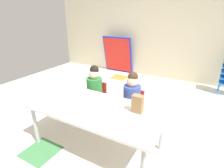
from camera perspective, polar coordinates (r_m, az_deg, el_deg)
The scene contains 9 objects.
ground_plane at distance 3.35m, azimuth 1.97°, elevation -9.57°, with size 6.56×4.87×0.02m.
back_wall at distance 5.17m, azimuth 15.36°, elevation 17.13°, with size 6.56×0.10×2.78m, color beige.
craft_table at distance 2.36m, azimuth -4.93°, elevation -8.30°, with size 1.71×0.84×0.60m.
seated_child_near_camera at distance 3.08m, azimuth -5.44°, elevation -0.83°, with size 0.32×0.31×0.92m.
seated_child_middle_seat at distance 2.77m, azimuth 6.32°, elevation -3.48°, with size 0.32×0.31×0.92m.
folded_activity_table at distance 5.53m, azimuth 1.79°, elevation 9.17°, with size 0.90×0.29×1.09m.
paper_bag_brown at distance 2.19m, azimuth 8.03°, elevation -6.18°, with size 0.13×0.09×0.22m, color #9E754C.
paper_plate_near_edge at distance 2.47m, azimuth -9.34°, elevation -5.75°, with size 0.18×0.18×0.01m, color white.
donut_powdered_on_plate at distance 2.46m, azimuth -9.37°, elevation -5.39°, with size 0.10×0.10×0.03m, color white.
Camera 1 is at (1.32, -2.55, 1.72)m, focal length 29.11 mm.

